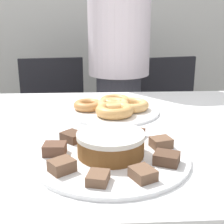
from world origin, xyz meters
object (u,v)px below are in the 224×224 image
plate_cake (111,156)px  frosted_cake (111,144)px  plate_donuts (113,111)px  person_standing (119,63)px  office_chair_left (55,136)px  office_chair_right (173,133)px

plate_cake → frosted_cake: bearing=180.0°
plate_donuts → plate_cake: bearing=-94.0°
person_standing → frosted_cake: (-0.09, -0.96, -0.06)m
plate_donuts → frosted_cake: bearing=-94.0°
plate_cake → plate_donuts: same height
office_chair_left → office_chair_right: 0.74m
plate_donuts → office_chair_right: bearing=60.2°
frosted_cake → plate_cake: bearing=0.0°
person_standing → plate_donuts: 0.59m
office_chair_left → plate_donuts: (0.32, -0.74, 0.38)m
office_chair_left → frosted_cake: size_ratio=5.22×
office_chair_right → plate_cake: office_chair_right is taller
office_chair_left → plate_donuts: bearing=-74.9°
plate_donuts → frosted_cake: size_ratio=2.01×
person_standing → plate_donuts: (-0.07, -0.58, -0.09)m
person_standing → plate_cake: size_ratio=4.27×
person_standing → plate_cake: person_standing is taller
office_chair_left → plate_cake: (0.29, -1.13, 0.38)m
office_chair_right → frosted_cake: bearing=-124.5°
office_chair_right → plate_cake: bearing=-124.5°
frosted_cake → office_chair_left: bearing=104.4°
plate_cake → plate_donuts: bearing=86.0°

